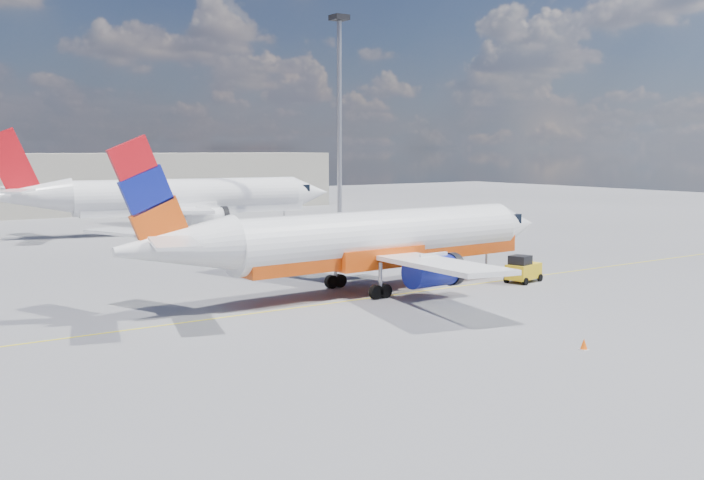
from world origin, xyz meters
TOP-DOWN VIEW (x-y plane):
  - ground at (0.00, 0.00)m, footprint 240.00×240.00m
  - taxi_line at (0.00, 3.00)m, footprint 70.00×0.15m
  - terminal_main at (5.00, 75.00)m, footprint 70.00×14.00m
  - main_jet at (2.21, 4.79)m, footprint 30.99×24.49m
  - second_jet at (5.63, 43.09)m, footprint 35.14×27.50m
  - gse_tug at (12.38, 1.78)m, footprint 2.78×2.12m
  - traffic_cone at (1.77, -11.79)m, footprint 0.36×0.36m
  - floodlight_mast at (20.10, 34.99)m, footprint 1.62×1.62m

SIDE VIEW (x-z plane):
  - ground at x=0.00m, z-range 0.00..0.00m
  - taxi_line at x=0.00m, z-range 0.00..0.01m
  - traffic_cone at x=1.77m, z-range -0.01..0.50m
  - gse_tug at x=12.38m, z-range -0.05..1.75m
  - main_jet at x=2.21m, z-range -1.57..7.83m
  - second_jet at x=5.63m, z-range -1.77..8.86m
  - terminal_main at x=5.00m, z-range 0.00..8.00m
  - floodlight_mast at x=20.10m, z-range 2.21..24.42m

